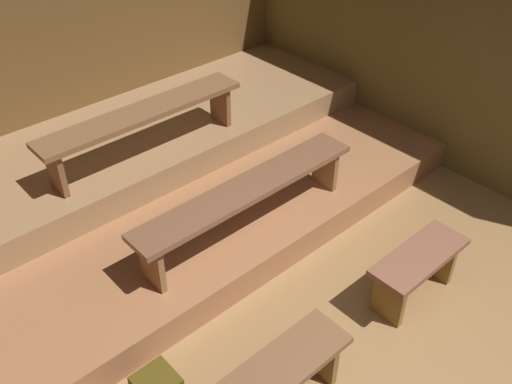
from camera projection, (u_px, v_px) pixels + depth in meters
ground at (221, 243)px, 5.05m from camera, size 5.78×5.01×0.08m
wall_back at (82, 51)px, 5.62m from camera, size 5.78×0.06×2.23m
wall_right at (408, 47)px, 5.71m from camera, size 0.06×5.01×2.23m
platform_lower at (173, 192)px, 5.37m from camera, size 4.98×2.77×0.27m
platform_middle at (135, 143)px, 5.57m from camera, size 4.98×1.53×0.27m
bench_floor_left at (287, 371)px, 3.54m from camera, size 0.87×0.33×0.45m
bench_floor_right at (418, 266)px, 4.29m from camera, size 0.87×0.33×0.45m
bench_lower_center at (248, 194)px, 4.51m from camera, size 2.12×0.33×0.45m
bench_middle_center at (143, 118)px, 4.96m from camera, size 1.98×0.33×0.45m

